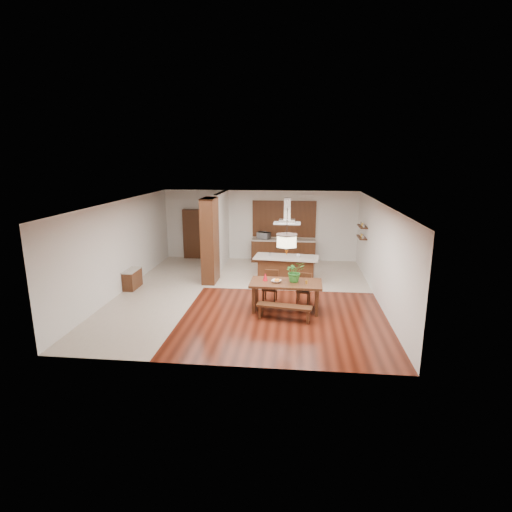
# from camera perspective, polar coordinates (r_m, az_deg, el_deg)

# --- Properties ---
(room_shell) EXTENTS (9.00, 9.04, 2.92)m
(room_shell) POSITION_cam_1_polar(r_m,az_deg,el_deg) (12.14, -1.41, 3.76)
(room_shell) COLOR #3C140B
(room_shell) RESTS_ON ground
(tile_hallway) EXTENTS (2.50, 9.00, 0.01)m
(tile_hallway) POSITION_cam_1_polar(r_m,az_deg,el_deg) (13.28, -13.25, -4.90)
(tile_hallway) COLOR beige
(tile_hallway) RESTS_ON ground
(tile_kitchen) EXTENTS (5.50, 4.00, 0.01)m
(tile_kitchen) POSITION_cam_1_polar(r_m,az_deg,el_deg) (14.96, 4.62, -2.45)
(tile_kitchen) COLOR beige
(tile_kitchen) RESTS_ON ground
(soffit_band) EXTENTS (8.00, 9.00, 0.02)m
(soffit_band) POSITION_cam_1_polar(r_m,az_deg,el_deg) (12.03, -1.43, 7.62)
(soffit_band) COLOR #432010
(soffit_band) RESTS_ON room_shell
(partition_pier) EXTENTS (0.45, 1.00, 2.90)m
(partition_pier) POSITION_cam_1_polar(r_m,az_deg,el_deg) (13.66, -6.59, 2.19)
(partition_pier) COLOR #331A0E
(partition_pier) RESTS_ON ground
(partition_stub) EXTENTS (0.18, 2.40, 2.90)m
(partition_stub) POSITION_cam_1_polar(r_m,az_deg,el_deg) (15.68, -4.95, 3.73)
(partition_stub) COLOR silver
(partition_stub) RESTS_ON ground
(hallway_console) EXTENTS (0.37, 0.88, 0.63)m
(hallway_console) POSITION_cam_1_polar(r_m,az_deg,el_deg) (13.74, -17.24, -3.17)
(hallway_console) COLOR #331A0E
(hallway_console) RESTS_ON ground
(hallway_doorway) EXTENTS (1.10, 0.20, 2.10)m
(hallway_doorway) POSITION_cam_1_polar(r_m,az_deg,el_deg) (17.09, -8.53, 3.10)
(hallway_doorway) COLOR #331A0E
(hallway_doorway) RESTS_ON ground
(rear_counter) EXTENTS (2.60, 0.62, 0.95)m
(rear_counter) POSITION_cam_1_polar(r_m,az_deg,el_deg) (16.49, 3.93, 0.79)
(rear_counter) COLOR #331A0E
(rear_counter) RESTS_ON ground
(kitchen_window) EXTENTS (2.60, 0.08, 1.50)m
(kitchen_window) POSITION_cam_1_polar(r_m,az_deg,el_deg) (16.51, 4.03, 5.31)
(kitchen_window) COLOR #AA6433
(kitchen_window) RESTS_ON room_shell
(shelf_lower) EXTENTS (0.26, 0.90, 0.04)m
(shelf_lower) POSITION_cam_1_polar(r_m,az_deg,el_deg) (14.91, 14.86, 2.60)
(shelf_lower) COLOR #331A0E
(shelf_lower) RESTS_ON room_shell
(shelf_upper) EXTENTS (0.26, 0.90, 0.04)m
(shelf_upper) POSITION_cam_1_polar(r_m,az_deg,el_deg) (14.84, 14.95, 4.11)
(shelf_upper) COLOR #331A0E
(shelf_upper) RESTS_ON room_shell
(dining_table) EXTENTS (2.01, 1.04, 0.83)m
(dining_table) POSITION_cam_1_polar(r_m,az_deg,el_deg) (11.22, 4.28, -4.80)
(dining_table) COLOR #331A0E
(dining_table) RESTS_ON ground
(dining_bench) EXTENTS (1.50, 0.56, 0.41)m
(dining_bench) POSITION_cam_1_polar(r_m,az_deg,el_deg) (10.68, 4.03, -8.07)
(dining_bench) COLOR #331A0E
(dining_bench) RESTS_ON ground
(dining_chair_left) EXTENTS (0.47, 0.47, 0.95)m
(dining_chair_left) POSITION_cam_1_polar(r_m,az_deg,el_deg) (11.87, 2.02, -4.41)
(dining_chair_left) COLOR #331A0E
(dining_chair_left) RESTS_ON ground
(dining_chair_right) EXTENTS (0.45, 0.45, 0.88)m
(dining_chair_right) POSITION_cam_1_polar(r_m,az_deg,el_deg) (11.83, 6.83, -4.71)
(dining_chair_right) COLOR #331A0E
(dining_chair_right) RESTS_ON ground
(pendant_lantern) EXTENTS (0.64, 0.64, 1.31)m
(pendant_lantern) POSITION_cam_1_polar(r_m,az_deg,el_deg) (10.81, 4.43, 3.45)
(pendant_lantern) COLOR #F7ECBD
(pendant_lantern) RESTS_ON room_shell
(foliage_plant) EXTENTS (0.66, 0.62, 0.58)m
(foliage_plant) POSITION_cam_1_polar(r_m,az_deg,el_deg) (11.13, 5.56, -2.22)
(foliage_plant) COLOR #2C7727
(foliage_plant) RESTS_ON dining_table
(fruit_bowl) EXTENTS (0.33, 0.33, 0.07)m
(fruit_bowl) POSITION_cam_1_polar(r_m,az_deg,el_deg) (11.10, 2.90, -3.61)
(fruit_bowl) COLOR beige
(fruit_bowl) RESTS_ON dining_table
(napkin_cone) EXTENTS (0.18, 0.18, 0.22)m
(napkin_cone) POSITION_cam_1_polar(r_m,az_deg,el_deg) (11.22, 1.34, -2.99)
(napkin_cone) COLOR red
(napkin_cone) RESTS_ON dining_table
(gold_ornament) EXTENTS (0.08, 0.08, 0.09)m
(gold_ornament) POSITION_cam_1_polar(r_m,az_deg,el_deg) (11.06, 7.22, -3.69)
(gold_ornament) COLOR gold
(gold_ornament) RESTS_ON dining_table
(kitchen_island) EXTENTS (2.25, 1.14, 0.90)m
(kitchen_island) POSITION_cam_1_polar(r_m,az_deg,el_deg) (13.86, 4.34, -1.80)
(kitchen_island) COLOR #331A0E
(kitchen_island) RESTS_ON ground
(range_hood) EXTENTS (0.90, 0.55, 0.87)m
(range_hood) POSITION_cam_1_polar(r_m,az_deg,el_deg) (13.46, 4.50, 6.45)
(range_hood) COLOR silver
(range_hood) RESTS_ON room_shell
(island_cup) EXTENTS (0.16, 0.16, 0.11)m
(island_cup) POSITION_cam_1_polar(r_m,az_deg,el_deg) (13.67, 6.06, 0.08)
(island_cup) COLOR silver
(island_cup) RESTS_ON kitchen_island
(microwave) EXTENTS (0.59, 0.51, 0.28)m
(microwave) POSITION_cam_1_polar(r_m,az_deg,el_deg) (16.42, 1.10, 2.95)
(microwave) COLOR #B7B9BE
(microwave) RESTS_ON rear_counter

